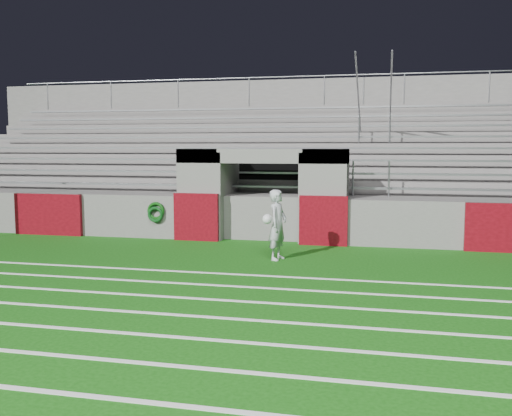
# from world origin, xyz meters

# --- Properties ---
(ground) EXTENTS (90.00, 90.00, 0.00)m
(ground) POSITION_xyz_m (0.00, 0.00, 0.00)
(ground) COLOR #114F0D
(ground) RESTS_ON ground
(field_markings) EXTENTS (28.00, 8.09, 0.01)m
(field_markings) POSITION_xyz_m (0.00, -5.00, 0.01)
(field_markings) COLOR white
(field_markings) RESTS_ON ground
(stadium_structure) EXTENTS (26.00, 8.48, 5.42)m
(stadium_structure) POSITION_xyz_m (0.00, 7.97, 1.49)
(stadium_structure) COLOR #5F5C5A
(stadium_structure) RESTS_ON ground
(goalkeeper_with_ball) EXTENTS (0.58, 0.68, 1.66)m
(goalkeeper_with_ball) POSITION_xyz_m (0.96, 0.75, 0.83)
(goalkeeper_with_ball) COLOR #AEB3B8
(goalkeeper_with_ball) RESTS_ON ground
(hose_coil) EXTENTS (0.53, 0.14, 0.59)m
(hose_coil) POSITION_xyz_m (-3.02, 2.93, 0.78)
(hose_coil) COLOR #0D420D
(hose_coil) RESTS_ON ground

